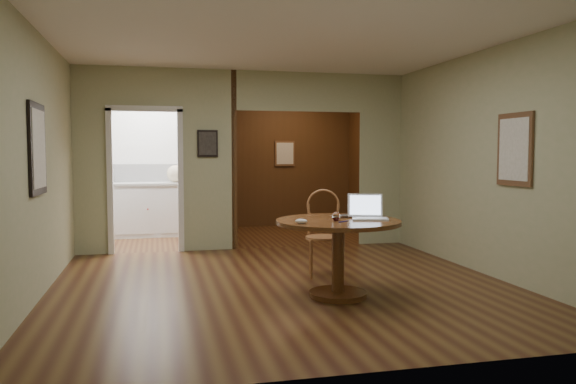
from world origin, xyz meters
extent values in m
plane|color=#402012|center=(0.00, 0.00, 0.00)|extent=(5.00, 5.00, 0.00)
plane|color=white|center=(0.00, 0.00, 2.70)|extent=(5.00, 5.00, 0.00)
plane|color=#B7B68E|center=(0.00, -2.50, 1.35)|extent=(5.00, 0.00, 5.00)
plane|color=#B7B68E|center=(-2.50, 0.00, 1.35)|extent=(0.00, 5.00, 5.00)
plane|color=#B7B68E|center=(2.50, 0.00, 1.35)|extent=(0.00, 5.00, 5.00)
cube|color=#B7B68E|center=(-2.25, 2.50, 1.35)|extent=(0.50, 2.70, 0.04)
cube|color=#B7B68E|center=(-0.60, 2.50, 1.35)|extent=(0.80, 2.70, 0.04)
cube|color=#B7B68E|center=(2.15, 2.50, 1.35)|extent=(0.70, 2.70, 0.04)
plane|color=silver|center=(-1.35, 4.50, 1.35)|extent=(2.70, 0.00, 2.70)
plane|color=#3E2812|center=(1.15, 5.00, 1.35)|extent=(2.70, 0.00, 2.70)
cube|color=#3E2812|center=(-0.20, 3.75, 1.35)|extent=(0.08, 2.50, 2.70)
cube|color=black|center=(-2.48, 0.00, 1.50)|extent=(0.03, 0.70, 0.90)
cube|color=brown|center=(2.48, -0.50, 1.50)|extent=(0.03, 0.60, 0.80)
cube|color=black|center=(-0.60, 2.48, 1.60)|extent=(0.30, 0.03, 0.40)
cube|color=white|center=(1.15, 4.98, 1.45)|extent=(0.40, 0.03, 0.50)
cube|color=white|center=(-1.35, 4.49, 1.10)|extent=(2.00, 0.02, 0.32)
cylinder|color=brown|center=(0.43, -0.56, 0.03)|extent=(0.59, 0.59, 0.05)
cylinder|color=brown|center=(0.43, -0.56, 0.39)|extent=(0.13, 0.13, 0.68)
cylinder|color=brown|center=(0.43, -0.56, 0.77)|extent=(1.26, 1.26, 0.04)
cylinder|color=#A9733C|center=(0.56, 0.35, 0.47)|extent=(0.52, 0.52, 0.03)
cylinder|color=#A9733C|center=(0.38, 0.23, 0.23)|extent=(0.03, 0.03, 0.47)
cylinder|color=#A9733C|center=(0.68, 0.16, 0.23)|extent=(0.03, 0.03, 0.47)
cylinder|color=#A9733C|center=(0.45, 0.54, 0.23)|extent=(0.03, 0.03, 0.47)
cylinder|color=#A9733C|center=(0.75, 0.47, 0.23)|extent=(0.03, 0.03, 0.47)
cylinder|color=#A9733C|center=(0.43, 0.54, 0.66)|extent=(0.03, 0.03, 0.37)
cylinder|color=#A9733C|center=(0.77, 0.46, 0.66)|extent=(0.03, 0.03, 0.37)
torus|color=#A9733C|center=(0.60, 0.51, 0.83)|extent=(0.40, 0.12, 0.40)
cube|color=silver|center=(0.75, -0.62, 0.80)|extent=(0.42, 0.35, 0.02)
cube|color=silver|center=(0.75, -0.65, 0.81)|extent=(0.33, 0.22, 0.00)
cube|color=silver|center=(0.75, -0.47, 0.92)|extent=(0.36, 0.17, 0.24)
cube|color=#909FB8|center=(0.75, -0.48, 0.92)|extent=(0.31, 0.14, 0.20)
imported|color=#ACACB1|center=(0.59, -0.39, 0.80)|extent=(0.35, 0.29, 0.02)
ellipsoid|color=silver|center=(-0.01, -0.79, 0.81)|extent=(0.13, 0.10, 0.05)
cylinder|color=#0D0E5D|center=(0.43, -0.74, 0.79)|extent=(0.13, 0.09, 0.01)
cube|color=white|center=(-1.35, 4.20, 0.45)|extent=(2.00, 0.55, 0.90)
cube|color=#B8B9B4|center=(-1.35, 4.20, 0.92)|extent=(2.06, 0.60, 0.04)
sphere|color=#B20C0C|center=(-1.50, 3.91, 0.50)|extent=(0.03, 0.03, 0.03)
sphere|color=#B20C0C|center=(-0.50, 3.91, 0.50)|extent=(0.03, 0.03, 0.03)
ellipsoid|color=beige|center=(-1.02, 4.20, 1.09)|extent=(0.34, 0.30, 0.31)
camera|label=1|loc=(-1.35, -5.92, 1.46)|focal=35.00mm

